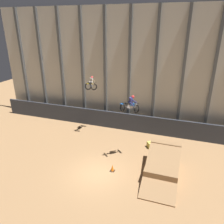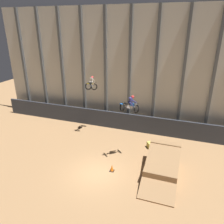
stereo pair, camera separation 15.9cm
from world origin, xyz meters
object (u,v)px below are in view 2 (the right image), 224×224
object	(u,v)px
rider_bike_right_air	(130,105)
dirt_ramp	(162,165)
traffic_cone_near_ramp	(112,168)
hay_bale_trackside	(152,145)
rider_bike_left_air	(91,84)

from	to	relation	value
rider_bike_right_air	dirt_ramp	bearing A→B (deg)	23.81
traffic_cone_near_ramp	hay_bale_trackside	bearing A→B (deg)	62.48
rider_bike_left_air	rider_bike_right_air	bearing A→B (deg)	-35.14
dirt_ramp	rider_bike_right_air	world-z (taller)	rider_bike_right_air
rider_bike_left_air	rider_bike_right_air	size ratio (longest dim) A/B	1.01
dirt_ramp	rider_bike_right_air	distance (m)	5.43
rider_bike_left_air	hay_bale_trackside	xyz separation A→B (m)	(6.82, -1.36, -5.09)
traffic_cone_near_ramp	rider_bike_right_air	bearing A→B (deg)	72.50
dirt_ramp	hay_bale_trackside	size ratio (longest dim) A/B	4.90
rider_bike_left_air	traffic_cone_near_ramp	size ratio (longest dim) A/B	2.95
dirt_ramp	traffic_cone_near_ramp	xyz separation A→B (m)	(-3.86, -1.20, -0.41)
rider_bike_right_air	traffic_cone_near_ramp	xyz separation A→B (m)	(-0.74, -2.36, -4.70)
rider_bike_left_air	rider_bike_right_air	distance (m)	6.34
dirt_ramp	rider_bike_right_air	xyz separation A→B (m)	(-3.11, 1.16, 4.29)
dirt_ramp	rider_bike_left_air	distance (m)	10.65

